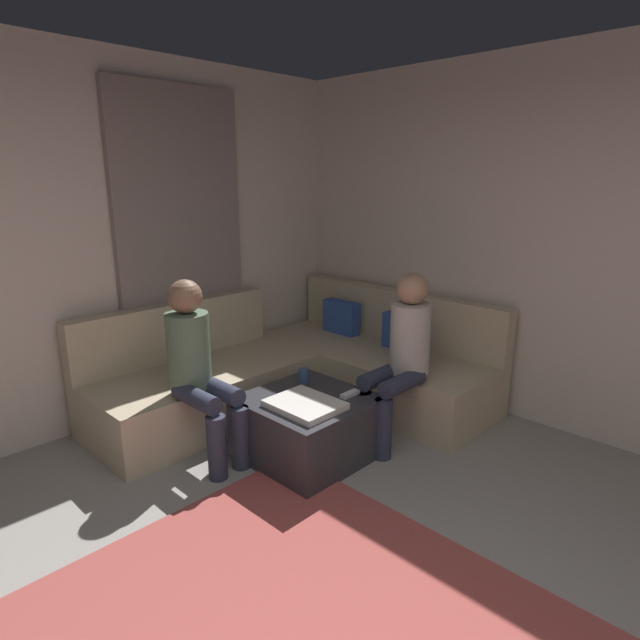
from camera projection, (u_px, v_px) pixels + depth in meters
name	position (u px, v px, depth m)	size (l,w,h in m)	color
curtain_panel	(183.00, 252.00, 4.21)	(0.06, 1.10, 2.50)	gray
sectional_couch	(302.00, 371.00, 4.35)	(2.10, 2.55, 0.87)	#C6B593
ottoman	(308.00, 426.00, 3.54)	(0.76, 0.76, 0.42)	#333338
folded_blanket	(305.00, 405.00, 3.33)	(0.44, 0.36, 0.04)	white
coffee_mug	(304.00, 375.00, 3.75)	(0.08, 0.08, 0.10)	#334C72
game_remote	(350.00, 394.00, 3.51)	(0.05, 0.15, 0.02)	white
person_on_couch_back	(401.00, 352.00, 3.66)	(0.30, 0.60, 1.20)	#2D3347
person_on_couch_side	(198.00, 364.00, 3.41)	(0.60, 0.30, 1.20)	#2D3347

